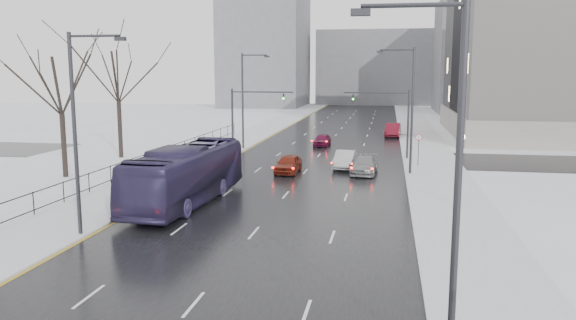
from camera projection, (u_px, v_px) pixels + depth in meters
The scene contains 25 objects.
road at pixel (330, 142), 65.44m from camera, with size 16.00×150.00×0.04m, color black.
cross_road at pixel (318, 157), 53.77m from camera, with size 130.00×10.00×0.04m, color black.
sidewalk_left at pixel (243, 139), 67.26m from camera, with size 5.00×150.00×0.16m, color silver.
sidewalk_right at pixel (423, 143), 63.61m from camera, with size 5.00×150.00×0.16m, color silver.
park_strip at pixel (168, 138), 68.91m from camera, with size 14.00×150.00×0.12m, color white.
tree_park_d at pixel (66, 178), 43.26m from camera, with size 8.75×8.75×12.50m, color black, non-canonical shape.
tree_park_e at pixel (121, 158), 53.05m from camera, with size 9.45×9.45×13.50m, color black, non-canonical shape.
iron_fence at pixel (97, 178), 38.40m from camera, with size 0.06×70.00×1.30m.
streetlight_r_near at pixel (449, 170), 14.53m from camera, with size 2.95×0.25×10.00m.
streetlight_r_mid at pixel (409, 104), 43.70m from camera, with size 2.95×0.25×10.00m.
streetlight_l_near at pixel (79, 124), 27.10m from camera, with size 2.95×0.25×10.00m.
streetlight_l_far at pixel (245, 96), 58.21m from camera, with size 2.95×0.25×10.00m.
lamppost_r_mid at pixel (461, 159), 33.90m from camera, with size 0.36×0.36×4.28m.
mast_signal_right at pixel (397, 116), 51.86m from camera, with size 6.10×0.33×6.50m.
mast_signal_left at pixel (243, 114), 54.41m from camera, with size 6.10×0.33×6.50m.
no_uturn_sign at pixel (419, 141), 47.93m from camera, with size 0.60×0.06×2.70m.
bldg_far_right at pixel (498, 57), 112.33m from camera, with size 24.00×20.00×22.00m, color slate.
bldg_far_left at pixel (265, 46), 130.28m from camera, with size 18.00×22.00×28.00m, color slate.
bldg_far_center at pixel (379, 68), 141.12m from camera, with size 30.00×18.00×18.00m, color slate.
bus at pixel (187, 175), 34.67m from camera, with size 3.03×12.97×3.61m, color #322A51.
sedan_center_near at pixel (288, 164), 45.24m from camera, with size 1.74×4.33×1.47m, color maroon.
sedan_right_near at pixel (345, 159), 47.38m from camera, with size 1.59×4.55×1.50m, color #B0B1B5.
sedan_right_far at pixel (364, 165), 44.93m from camera, with size 1.93×4.74×1.38m, color gray.
sedan_center_far at pixel (322, 140), 61.57m from camera, with size 1.57×3.89×1.33m, color maroon.
sedan_right_distant at pixel (393, 130), 70.33m from camera, with size 1.76×5.05×1.66m, color maroon.
Camera 1 is at (6.57, -4.82, 8.16)m, focal length 35.00 mm.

